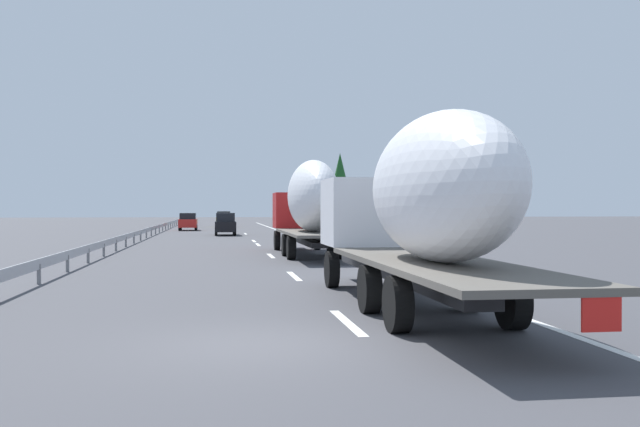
{
  "coord_description": "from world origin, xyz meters",
  "views": [
    {
      "loc": [
        -11.72,
        0.76,
        2.26
      ],
      "look_at": [
        18.28,
        -3.65,
        2.04
      ],
      "focal_mm": 39.67,
      "sensor_mm": 36.0,
      "label": 1
    }
  ],
  "objects_px": {
    "truck_lead": "(309,203)",
    "car_red_compact": "(188,222)",
    "car_black_suv": "(225,224)",
    "truck_trailing": "(420,203)",
    "road_sign": "(327,211)",
    "car_white_van": "(224,218)",
    "car_yellow_coupe": "(223,219)"
  },
  "relations": [
    {
      "from": "car_yellow_coupe",
      "to": "road_sign",
      "type": "bearing_deg",
      "value": -170.19
    },
    {
      "from": "car_yellow_coupe",
      "to": "car_white_van",
      "type": "distance_m",
      "value": 16.83
    },
    {
      "from": "road_sign",
      "to": "car_white_van",
      "type": "bearing_deg",
      "value": 6.64
    },
    {
      "from": "truck_lead",
      "to": "car_yellow_coupe",
      "type": "xyz_separation_m",
      "value": [
        52.63,
        3.5,
        -1.57
      ]
    },
    {
      "from": "car_red_compact",
      "to": "truck_trailing",
      "type": "bearing_deg",
      "value": -172.97
    },
    {
      "from": "car_white_van",
      "to": "car_red_compact",
      "type": "relative_size",
      "value": 1.09
    },
    {
      "from": "car_white_van",
      "to": "road_sign",
      "type": "bearing_deg",
      "value": -173.36
    },
    {
      "from": "truck_lead",
      "to": "car_white_van",
      "type": "distance_m",
      "value": 69.56
    },
    {
      "from": "car_black_suv",
      "to": "car_red_compact",
      "type": "relative_size",
      "value": 1.14
    },
    {
      "from": "road_sign",
      "to": "car_red_compact",
      "type": "bearing_deg",
      "value": 21.86
    },
    {
      "from": "car_yellow_coupe",
      "to": "road_sign",
      "type": "distance_m",
      "value": 38.78
    },
    {
      "from": "road_sign",
      "to": "car_black_suv",
      "type": "bearing_deg",
      "value": 29.1
    },
    {
      "from": "truck_trailing",
      "to": "car_white_van",
      "type": "height_order",
      "value": "truck_trailing"
    },
    {
      "from": "road_sign",
      "to": "car_yellow_coupe",
      "type": "bearing_deg",
      "value": 9.81
    },
    {
      "from": "car_yellow_coupe",
      "to": "car_red_compact",
      "type": "bearing_deg",
      "value": 163.4
    },
    {
      "from": "car_yellow_coupe",
      "to": "car_white_van",
      "type": "bearing_deg",
      "value": -0.66
    },
    {
      "from": "car_yellow_coupe",
      "to": "car_black_suv",
      "type": "height_order",
      "value": "car_black_suv"
    },
    {
      "from": "truck_trailing",
      "to": "car_white_van",
      "type": "distance_m",
      "value": 87.93
    },
    {
      "from": "truck_lead",
      "to": "car_red_compact",
      "type": "xyz_separation_m",
      "value": [
        40.16,
        7.22,
        -1.6
      ]
    },
    {
      "from": "truck_trailing",
      "to": "car_black_suv",
      "type": "height_order",
      "value": "truck_trailing"
    },
    {
      "from": "car_red_compact",
      "to": "road_sign",
      "type": "distance_m",
      "value": 27.74
    },
    {
      "from": "car_yellow_coupe",
      "to": "road_sign",
      "type": "relative_size",
      "value": 1.46
    },
    {
      "from": "truck_lead",
      "to": "car_red_compact",
      "type": "relative_size",
      "value": 3.37
    },
    {
      "from": "truck_lead",
      "to": "car_yellow_coupe",
      "type": "bearing_deg",
      "value": 3.81
    },
    {
      "from": "car_black_suv",
      "to": "road_sign",
      "type": "height_order",
      "value": "road_sign"
    },
    {
      "from": "car_black_suv",
      "to": "car_red_compact",
      "type": "bearing_deg",
      "value": 14.79
    },
    {
      "from": "truck_lead",
      "to": "road_sign",
      "type": "bearing_deg",
      "value": -12.12
    },
    {
      "from": "truck_trailing",
      "to": "car_black_suv",
      "type": "xyz_separation_m",
      "value": [
        44.89,
        3.62,
        -1.43
      ]
    },
    {
      "from": "car_red_compact",
      "to": "car_white_van",
      "type": "bearing_deg",
      "value": -7.6
    },
    {
      "from": "truck_lead",
      "to": "road_sign",
      "type": "height_order",
      "value": "truck_lead"
    },
    {
      "from": "car_red_compact",
      "to": "car_yellow_coupe",
      "type": "bearing_deg",
      "value": -16.6
    },
    {
      "from": "car_red_compact",
      "to": "road_sign",
      "type": "height_order",
      "value": "road_sign"
    }
  ]
}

